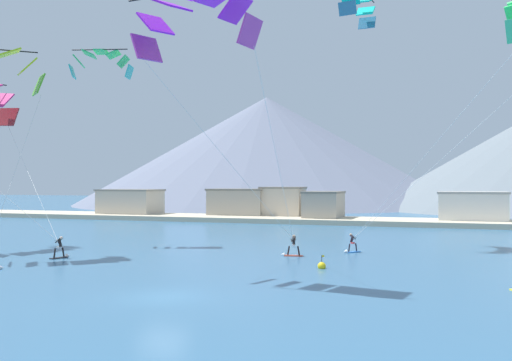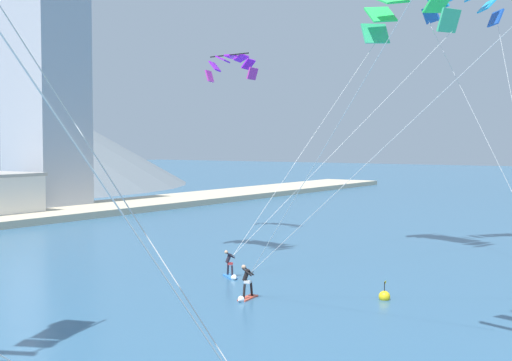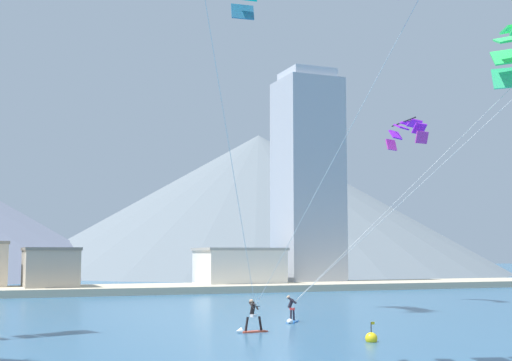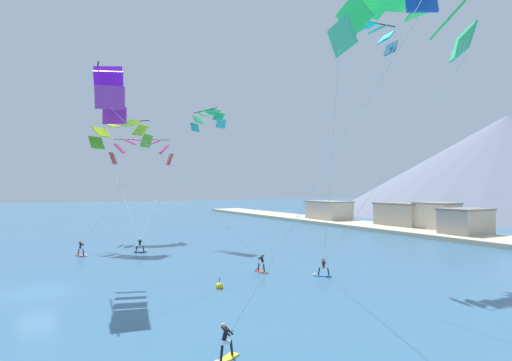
{
  "view_description": "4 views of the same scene",
  "coord_description": "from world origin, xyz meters",
  "views": [
    {
      "loc": [
        13.8,
        -25.35,
        5.7
      ],
      "look_at": [
        0.33,
        13.15,
        5.9
      ],
      "focal_mm": 40.0,
      "sensor_mm": 36.0,
      "label": 1
    },
    {
      "loc": [
        -26.44,
        -1.81,
        7.67
      ],
      "look_at": [
        3.24,
        18.17,
        5.7
      ],
      "focal_mm": 50.0,
      "sensor_mm": 36.0,
      "label": 2
    },
    {
      "loc": [
        -11.51,
        -16.41,
        4.01
      ],
      "look_at": [
        0.97,
        15.16,
        7.46
      ],
      "focal_mm": 50.0,
      "sensor_mm": 36.0,
      "label": 3
    },
    {
      "loc": [
        33.29,
        -0.04,
        7.6
      ],
      "look_at": [
        0.92,
        17.68,
        8.3
      ],
      "focal_mm": 28.0,
      "sensor_mm": 36.0,
      "label": 4
    }
  ],
  "objects": [
    {
      "name": "shore_building_quay_east",
      "position": [
        16.05,
        58.43,
        2.29
      ],
      "size": [
        9.13,
        7.17,
        4.56
      ],
      "color": "silver",
      "rests_on": "ground"
    },
    {
      "name": "shore_building_old_town",
      "position": [
        -4.41,
        56.78,
        2.28
      ],
      "size": [
        5.24,
        7.11,
        4.53
      ],
      "color": "#A89E8E",
      "rests_on": "ground"
    },
    {
      "name": "kitesurfer_mid_center",
      "position": [
        5.65,
        21.49,
        0.43
      ],
      "size": [
        1.35,
        1.64,
        1.62
      ],
      "color": "#337FDB",
      "rests_on": "ground"
    },
    {
      "name": "parafoil_kite_distant_low_drift",
      "position": [
        21.29,
        32.77,
        13.99
      ],
      "size": [
        1.31,
        4.81,
        2.17
      ],
      "color": "#C433AE"
    },
    {
      "name": "shoreline_strip",
      "position": [
        0.0,
        55.68,
        0.35
      ],
      "size": [
        180.0,
        10.0,
        0.7
      ],
      "primitive_type": "cube",
      "color": "beige",
      "rests_on": "ground"
    },
    {
      "name": "mountain_peak_central_summit",
      "position": [
        42.61,
        119.09,
        14.14
      ],
      "size": [
        98.69,
        98.69,
        28.28
      ],
      "color": "slate",
      "rests_on": "ground"
    },
    {
      "name": "kitesurfer_near_trail",
      "position": [
        1.63,
        17.71,
        0.51
      ],
      "size": [
        1.78,
        0.66,
        1.73
      ],
      "color": "#E54C33",
      "rests_on": "ground"
    },
    {
      "name": "highrise_tower",
      "position": [
        25.96,
        61.26,
        12.93
      ],
      "size": [
        7.0,
        7.0,
        26.29
      ],
      "color": "#A8ADB7",
      "rests_on": "ground"
    },
    {
      "name": "race_marker_buoy",
      "position": [
        5.36,
        12.09,
        0.16
      ],
      "size": [
        0.56,
        0.56,
        1.02
      ],
      "color": "yellow",
      "rests_on": "ground"
    }
  ]
}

